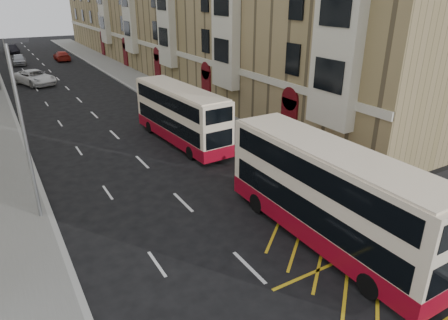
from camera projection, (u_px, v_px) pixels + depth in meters
pavement_right at (171, 98)px, 39.77m from camera, size 4.00×120.00×0.15m
kerb_right at (152, 100)px, 38.83m from camera, size 0.25×120.00×0.15m
kerb_left at (15, 119)px, 33.22m from camera, size 0.25×120.00×0.15m
road_markings at (59, 80)px, 47.95m from camera, size 10.00×110.00×0.01m
terrace_right at (169, 11)px, 52.28m from camera, size 10.75×79.00×15.25m
guard_railing at (336, 192)px, 19.41m from camera, size 0.06×6.56×1.01m
street_lamp_near at (23, 124)px, 17.00m from camera, size 0.93×0.18×8.00m
double_decker_front at (328, 195)px, 16.31m from camera, size 2.45×10.61×4.23m
double_decker_rear at (181, 115)px, 27.46m from camera, size 2.80×9.89×3.90m
pedestrian_mid at (413, 199)px, 18.25m from camera, size 0.96×0.78×1.83m
pedestrian_far at (340, 170)px, 21.45m from camera, size 1.05×0.85×1.67m
white_van at (35, 77)px, 45.34m from camera, size 4.66×6.51×1.65m
car_silver at (19, 60)px, 57.61m from camera, size 2.15×4.61×1.53m
car_dark at (11, 49)px, 68.48m from camera, size 2.29×4.67×1.47m
car_red at (62, 56)px, 61.25m from camera, size 2.05×4.92×1.42m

